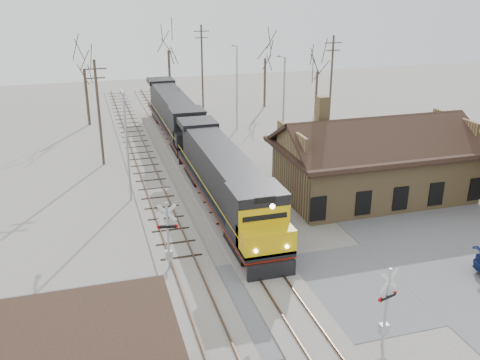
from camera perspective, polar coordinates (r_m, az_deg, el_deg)
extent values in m
plane|color=#9F9A90|center=(29.65, 4.78, -12.61)|extent=(140.00, 140.00, 0.00)
cube|color=#5B5B60|center=(29.64, 4.78, -12.59)|extent=(60.00, 9.00, 0.03)
cube|color=#9F9A90|center=(42.32, -2.52, -1.78)|extent=(3.40, 90.00, 0.12)
cube|color=#473323|center=(42.13, -3.47, -1.75)|extent=(0.08, 90.00, 0.14)
cube|color=#473323|center=(42.44, -1.59, -1.54)|extent=(0.08, 90.00, 0.14)
cube|color=#9F9A90|center=(41.56, -8.55, -2.44)|extent=(3.40, 90.00, 0.12)
cube|color=#473323|center=(41.44, -9.54, -2.41)|extent=(0.08, 90.00, 0.14)
cube|color=#473323|center=(41.61, -7.58, -2.20)|extent=(0.08, 90.00, 0.14)
cube|color=#987C4E|center=(43.37, 14.01, 0.91)|extent=(14.00, 8.00, 4.00)
cube|color=black|center=(42.73, 14.25, 3.56)|extent=(15.20, 9.20, 0.30)
cube|color=black|center=(40.58, 15.99, 3.96)|extent=(15.00, 4.71, 2.66)
cube|color=black|center=(44.36, 12.88, 5.65)|extent=(15.00, 4.71, 2.66)
cube|color=#987C4E|center=(41.47, 8.72, 7.32)|extent=(0.80, 0.80, 2.20)
cube|color=black|center=(34.14, 1.24, -6.63)|extent=(2.60, 4.15, 1.04)
cube|color=black|center=(46.11, -3.86, 0.80)|extent=(2.60, 4.15, 1.04)
cube|color=black|center=(39.68, -1.71, -1.26)|extent=(3.12, 20.77, 0.36)
cube|color=maroon|center=(39.77, -1.71, -1.56)|extent=(3.14, 20.77, 0.12)
cube|color=black|center=(40.29, -2.21, 1.53)|extent=(2.70, 15.06, 2.91)
cube|color=black|center=(32.27, 1.78, -3.52)|extent=(3.12, 2.91, 2.91)
cube|color=#DDB20B|center=(31.15, 2.79, -6.28)|extent=(3.12, 1.87, 1.45)
cube|color=black|center=(31.05, 3.37, -9.67)|extent=(2.91, 0.25, 1.04)
cylinder|color=#FFF2CC|center=(29.30, 3.48, -2.83)|extent=(0.29, 0.10, 0.29)
cube|color=black|center=(53.33, -5.73, 3.54)|extent=(2.60, 4.15, 1.04)
cube|color=black|center=(66.17, -8.02, 6.84)|extent=(2.60, 4.15, 1.04)
cube|color=black|center=(59.50, -7.03, 6.14)|extent=(3.12, 20.77, 0.36)
cube|color=maroon|center=(59.56, -7.02, 5.92)|extent=(3.14, 20.77, 0.12)
cube|color=black|center=(60.37, -7.31, 7.91)|extent=(2.70, 15.06, 2.91)
cube|color=black|center=(51.77, -5.63, 5.82)|extent=(3.12, 2.91, 2.91)
cube|color=black|center=(50.34, -5.20, 4.36)|extent=(3.12, 1.87, 1.45)
cube|color=black|center=(49.84, -4.90, 2.32)|extent=(2.91, 0.25, 1.04)
cylinder|color=#A5A8AD|center=(26.12, 15.33, -13.03)|extent=(0.14, 0.14, 4.14)
cube|color=silver|center=(25.36, 15.64, -10.30)|extent=(1.05, 0.36, 1.08)
cube|color=silver|center=(25.36, 15.64, -10.30)|extent=(1.05, 0.36, 1.08)
cube|color=black|center=(25.79, 15.46, -11.88)|extent=(0.93, 0.42, 0.16)
cylinder|color=#B20C0C|center=(25.48, 14.75, -12.24)|extent=(0.26, 0.15, 0.25)
cylinder|color=#B20C0C|center=(26.10, 16.15, -11.53)|extent=(0.26, 0.15, 0.25)
cube|color=#A5A8AD|center=(26.76, 15.09, -15.06)|extent=(0.41, 0.31, 0.52)
cylinder|color=#A5A8AD|center=(31.54, -7.69, -6.01)|extent=(0.15, 0.15, 4.34)
cube|color=silver|center=(30.89, -7.82, -3.49)|extent=(1.13, 0.23, 1.14)
cube|color=silver|center=(30.89, -7.82, -3.49)|extent=(1.13, 0.23, 1.14)
cube|color=black|center=(31.25, -7.75, -4.94)|extent=(0.99, 0.31, 0.16)
cylinder|color=#B20C0C|center=(31.24, -6.85, -4.91)|extent=(0.27, 0.12, 0.26)
cylinder|color=#B20C0C|center=(31.27, -8.64, -4.98)|extent=(0.27, 0.12, 0.26)
cube|color=#A5A8AD|center=(32.09, -7.59, -7.91)|extent=(0.43, 0.33, 0.54)
cylinder|color=#A5A8AD|center=(41.28, -11.95, 3.33)|extent=(0.18, 0.18, 8.45)
cylinder|color=#A5A8AD|center=(41.15, -12.49, 9.18)|extent=(0.12, 1.80, 0.12)
cube|color=#A5A8AD|center=(41.95, -12.57, 9.25)|extent=(0.25, 0.50, 0.12)
cylinder|color=#A5A8AD|center=(49.25, 4.65, 7.34)|extent=(0.18, 0.18, 9.80)
cylinder|color=#A5A8AD|center=(49.19, 4.43, 13.02)|extent=(0.12, 1.80, 0.12)
cube|color=#A5A8AD|center=(49.95, 4.09, 13.03)|extent=(0.25, 0.50, 0.12)
cylinder|color=#A5A8AD|center=(60.68, -0.32, 9.75)|extent=(0.18, 0.18, 9.36)
cylinder|color=#A5A8AD|center=(60.83, -0.58, 14.15)|extent=(0.12, 1.80, 0.12)
cube|color=#A5A8AD|center=(61.60, -0.79, 14.14)|extent=(0.25, 0.50, 0.12)
cylinder|color=#382D23|center=(50.08, -14.80, 6.85)|extent=(0.24, 0.24, 9.62)
cube|color=#382D23|center=(49.32, -15.23, 11.37)|extent=(2.00, 0.10, 0.10)
cube|color=#382D23|center=(49.44, -15.14, 10.46)|extent=(1.60, 0.10, 0.10)
cylinder|color=#382D23|center=(70.47, -4.06, 11.83)|extent=(0.24, 0.24, 10.78)
cube|color=#382D23|center=(69.91, -4.15, 15.55)|extent=(2.00, 0.10, 0.10)
cube|color=#382D23|center=(69.99, -4.14, 14.90)|extent=(1.60, 0.10, 0.10)
cylinder|color=#382D23|center=(61.03, 9.67, 10.07)|extent=(0.24, 0.24, 10.50)
cube|color=#382D23|center=(60.38, 9.93, 14.22)|extent=(2.00, 0.10, 0.10)
cube|color=#382D23|center=(60.48, 9.88, 13.47)|extent=(1.60, 0.10, 0.10)
cylinder|color=#382D23|center=(65.22, -16.01, 8.45)|extent=(0.32, 0.32, 6.49)
cylinder|color=#382D23|center=(73.52, -7.50, 10.72)|extent=(0.32, 0.32, 7.34)
cylinder|color=#382D23|center=(72.12, 2.66, 10.32)|extent=(0.32, 0.32, 6.44)
cylinder|color=#382D23|center=(68.91, 8.14, 9.19)|extent=(0.32, 0.32, 5.36)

